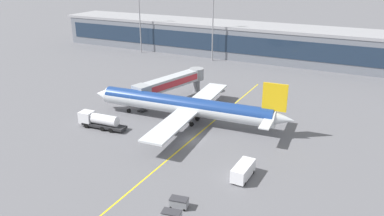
% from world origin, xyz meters
% --- Properties ---
extents(ground_plane, '(700.00, 700.00, 0.00)m').
position_xyz_m(ground_plane, '(0.00, 0.00, 0.00)').
color(ground_plane, slate).
extents(apron_lead_in_line, '(1.85, 79.99, 0.01)m').
position_xyz_m(apron_lead_in_line, '(-0.17, 2.00, 0.00)').
color(apron_lead_in_line, yellow).
rests_on(apron_lead_in_line, ground_plane).
extents(terminal_building, '(156.77, 18.56, 12.04)m').
position_xyz_m(terminal_building, '(-15.14, 74.49, 6.04)').
color(terminal_building, slate).
rests_on(terminal_building, ground_plane).
extents(main_airliner, '(47.20, 37.69, 11.32)m').
position_xyz_m(main_airliner, '(-5.41, 7.49, 3.89)').
color(main_airliner, silver).
rests_on(main_airliner, ground_plane).
extents(jet_bridge, '(9.14, 23.29, 6.59)m').
position_xyz_m(jet_bridge, '(-15.01, 18.93, 4.91)').
color(jet_bridge, '#B2B7BC').
rests_on(jet_bridge, ground_plane).
extents(fuel_tanker, '(10.95, 3.24, 3.25)m').
position_xyz_m(fuel_tanker, '(-20.58, -3.56, 1.75)').
color(fuel_tanker, '#232326').
rests_on(fuel_tanker, ground_plane).
extents(lavatory_truck, '(2.47, 5.87, 2.50)m').
position_xyz_m(lavatory_truck, '(13.85, -9.09, 1.42)').
color(lavatory_truck, white).
rests_on(lavatory_truck, ground_plane).
extents(baggage_cart_0, '(2.87, 2.01, 1.48)m').
position_xyz_m(baggage_cart_0, '(8.73, -24.12, 0.78)').
color(baggage_cart_0, gray).
rests_on(baggage_cart_0, ground_plane).
extents(baggage_cart_1, '(2.87, 2.01, 1.48)m').
position_xyz_m(baggage_cart_1, '(8.19, -20.97, 0.78)').
color(baggage_cart_1, gray).
rests_on(baggage_cart_1, ground_plane).
extents(apron_light_mast_0, '(2.80, 0.50, 24.45)m').
position_xyz_m(apron_light_mast_0, '(-23.05, 62.53, 14.23)').
color(apron_light_mast_0, gray).
rests_on(apron_light_mast_0, ground_plane).
extents(apron_light_mast_2, '(2.80, 0.50, 25.67)m').
position_xyz_m(apron_light_mast_2, '(-53.79, 62.53, 14.86)').
color(apron_light_mast_2, gray).
rests_on(apron_light_mast_2, ground_plane).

